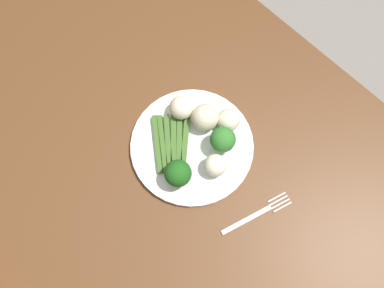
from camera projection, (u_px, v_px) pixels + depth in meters
ground_plane at (172, 203)px, 1.55m from camera, size 6.00×6.00×0.02m
dining_table at (160, 157)px, 0.95m from camera, size 1.43×0.93×0.72m
plate at (192, 146)px, 0.85m from camera, size 0.28×0.28×0.01m
asparagus_bundle at (171, 143)px, 0.84m from camera, size 0.15×0.15×0.01m
broccoli_near_center at (223, 140)px, 0.80m from camera, size 0.06×0.06×0.07m
broccoli_front at (178, 173)px, 0.78m from camera, size 0.06×0.06×0.07m
cauliflower_front_left at (205, 117)px, 0.83m from camera, size 0.06×0.06×0.06m
cauliflower_near_fork at (215, 165)px, 0.80m from camera, size 0.05×0.05×0.05m
cauliflower_back at (181, 108)px, 0.84m from camera, size 0.05×0.05×0.05m
cauliflower_outer_edge at (228, 120)px, 0.83m from camera, size 0.05×0.05×0.05m
fork at (257, 214)px, 0.80m from camera, size 0.06×0.16×0.00m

